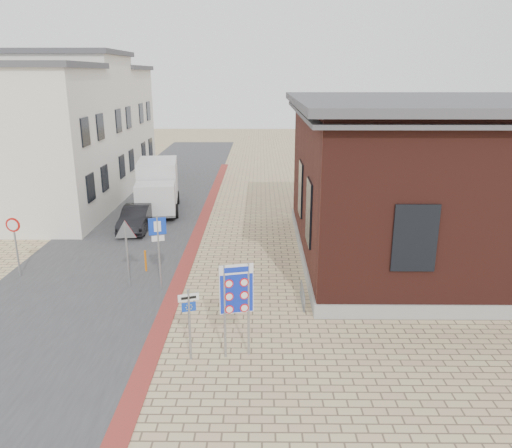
% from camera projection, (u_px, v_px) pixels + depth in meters
% --- Properties ---
extents(ground, '(120.00, 120.00, 0.00)m').
position_uv_depth(ground, '(223.00, 333.00, 15.53)').
color(ground, tan).
rests_on(ground, ground).
extents(road_strip, '(7.00, 60.00, 0.02)m').
position_uv_depth(road_strip, '(150.00, 208.00, 29.93)').
color(road_strip, '#38383A').
rests_on(road_strip, ground).
extents(curb_strip, '(0.60, 40.00, 0.02)m').
position_uv_depth(curb_strip, '(198.00, 234.00, 25.11)').
color(curb_strip, maroon).
rests_on(curb_strip, ground).
extents(brick_building, '(13.00, 13.00, 6.80)m').
position_uv_depth(brick_building, '(445.00, 178.00, 21.14)').
color(brick_building, gray).
rests_on(brick_building, ground).
extents(townhouse_near, '(7.40, 6.40, 8.30)m').
position_uv_depth(townhouse_near, '(27.00, 145.00, 25.90)').
color(townhouse_near, white).
rests_on(townhouse_near, ground).
extents(townhouse_mid, '(7.40, 6.40, 9.10)m').
position_uv_depth(townhouse_mid, '(69.00, 126.00, 31.53)').
color(townhouse_mid, white).
rests_on(townhouse_mid, ground).
extents(townhouse_far, '(7.40, 6.40, 8.30)m').
position_uv_depth(townhouse_far, '(99.00, 123.00, 37.39)').
color(townhouse_far, white).
rests_on(townhouse_far, ground).
extents(bike_rack, '(0.08, 1.80, 0.60)m').
position_uv_depth(bike_rack, '(303.00, 295.00, 17.54)').
color(bike_rack, slate).
rests_on(bike_rack, ground).
extents(sedan, '(1.41, 3.80, 1.24)m').
position_uv_depth(sedan, '(136.00, 218.00, 25.63)').
color(sedan, black).
rests_on(sedan, ground).
extents(box_truck, '(2.90, 5.70, 2.85)m').
position_uv_depth(box_truck, '(158.00, 186.00, 28.99)').
color(box_truck, slate).
rests_on(box_truck, ground).
extents(border_sign, '(0.94, 0.26, 2.79)m').
position_uv_depth(border_sign, '(236.00, 291.00, 13.70)').
color(border_sign, gray).
rests_on(border_sign, ground).
extents(essen_sign, '(0.56, 0.22, 2.14)m').
position_uv_depth(essen_sign, '(189.00, 315.00, 13.70)').
color(essen_sign, gray).
rests_on(essen_sign, ground).
extents(parking_sign, '(0.61, 0.25, 2.87)m').
position_uv_depth(parking_sign, '(158.00, 239.00, 18.09)').
color(parking_sign, gray).
rests_on(parking_sign, ground).
extents(yield_sign, '(0.91, 0.16, 2.57)m').
position_uv_depth(yield_sign, '(126.00, 237.00, 18.34)').
color(yield_sign, gray).
rests_on(yield_sign, ground).
extents(speed_sign, '(0.57, 0.07, 2.42)m').
position_uv_depth(speed_sign, '(15.00, 237.00, 19.44)').
color(speed_sign, gray).
rests_on(speed_sign, ground).
extents(bollard, '(0.09, 0.09, 0.91)m').
position_uv_depth(bollard, '(146.00, 261.00, 20.21)').
color(bollard, orange).
rests_on(bollard, ground).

